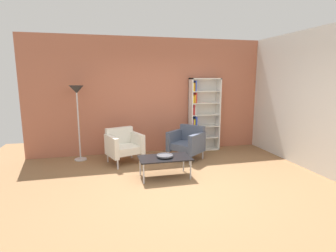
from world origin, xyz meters
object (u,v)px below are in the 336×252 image
object	(u,v)px
coffee_table_low	(165,159)
decorative_bowl	(165,156)
armchair_near_window	(187,142)
floor_lamp_torchiere	(77,98)
bookshelf_tall	(202,116)
armchair_corner_red	(123,145)

from	to	relation	value
coffee_table_low	decorative_bowl	bearing A→B (deg)	75.96
armchair_near_window	floor_lamp_torchiere	bearing A→B (deg)	-141.41
decorative_bowl	floor_lamp_torchiere	world-z (taller)	floor_lamp_torchiere
bookshelf_tall	decorative_bowl	distance (m)	2.29
bookshelf_tall	armchair_corner_red	distance (m)	2.25
floor_lamp_torchiere	coffee_table_low	bearing A→B (deg)	-42.78
armchair_near_window	armchair_corner_red	world-z (taller)	same
armchair_near_window	bookshelf_tall	bearing A→B (deg)	99.15
armchair_near_window	floor_lamp_torchiere	size ratio (longest dim) A/B	0.55
armchair_corner_red	floor_lamp_torchiere	xyz separation A→B (m)	(-0.98, 0.45, 1.03)
armchair_corner_red	bookshelf_tall	bearing A→B (deg)	-2.92
bookshelf_tall	decorative_bowl	size ratio (longest dim) A/B	5.94
coffee_table_low	floor_lamp_torchiere	xyz separation A→B (m)	(-1.68, 1.56, 1.08)
bookshelf_tall	coffee_table_low	bearing A→B (deg)	-128.93
floor_lamp_torchiere	armchair_corner_red	bearing A→B (deg)	-24.48
bookshelf_tall	coffee_table_low	world-z (taller)	bookshelf_tall
coffee_table_low	armchair_near_window	bearing A→B (deg)	52.75
coffee_table_low	floor_lamp_torchiere	world-z (taller)	floor_lamp_torchiere
coffee_table_low	decorative_bowl	world-z (taller)	decorative_bowl
bookshelf_tall	armchair_corner_red	size ratio (longest dim) A/B	2.15
coffee_table_low	floor_lamp_torchiere	size ratio (longest dim) A/B	0.57
armchair_corner_red	armchair_near_window	bearing A→B (deg)	-22.28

